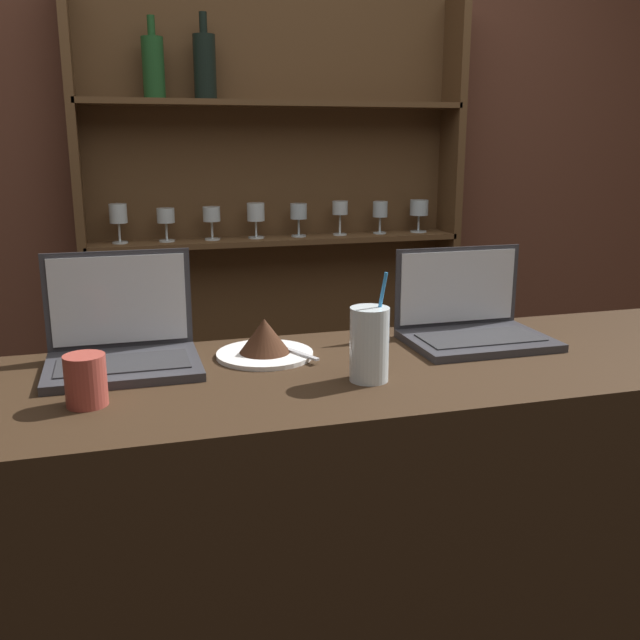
# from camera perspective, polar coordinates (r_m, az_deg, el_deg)

# --- Properties ---
(bar_counter) EXTENTS (2.10, 0.57, 0.97)m
(bar_counter) POSITION_cam_1_polar(r_m,az_deg,el_deg) (1.74, 5.15, -18.98)
(bar_counter) COLOR black
(bar_counter) RESTS_ON ground_plane
(back_wall) EXTENTS (7.00, 0.06, 2.70)m
(back_wall) POSITION_cam_1_polar(r_m,az_deg,el_deg) (2.76, -4.83, 12.40)
(back_wall) COLOR brown
(back_wall) RESTS_ON ground_plane
(back_shelf) EXTENTS (1.42, 0.18, 1.95)m
(back_shelf) POSITION_cam_1_polar(r_m,az_deg,el_deg) (2.72, -3.78, 5.36)
(back_shelf) COLOR brown
(back_shelf) RESTS_ON ground_plane
(laptop_near) EXTENTS (0.31, 0.24, 0.23)m
(laptop_near) POSITION_cam_1_polar(r_m,az_deg,el_deg) (1.56, -15.57, -1.73)
(laptop_near) COLOR #333338
(laptop_near) RESTS_ON bar_counter
(laptop_far) EXTENTS (0.33, 0.24, 0.21)m
(laptop_far) POSITION_cam_1_polar(r_m,az_deg,el_deg) (1.72, 11.99, -0.16)
(laptop_far) COLOR #333338
(laptop_far) RESTS_ON bar_counter
(cake_plate) EXTENTS (0.21, 0.21, 0.09)m
(cake_plate) POSITION_cam_1_polar(r_m,az_deg,el_deg) (1.57, -4.44, -1.75)
(cake_plate) COLOR white
(cake_plate) RESTS_ON bar_counter
(water_glass) EXTENTS (0.08, 0.08, 0.22)m
(water_glass) POSITION_cam_1_polar(r_m,az_deg,el_deg) (1.40, 3.97, -1.94)
(water_glass) COLOR silver
(water_glass) RESTS_ON bar_counter
(coffee_cup) EXTENTS (0.07, 0.07, 0.09)m
(coffee_cup) POSITION_cam_1_polar(r_m,az_deg,el_deg) (1.34, -18.23, -4.61)
(coffee_cup) COLOR #993D33
(coffee_cup) RESTS_ON bar_counter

